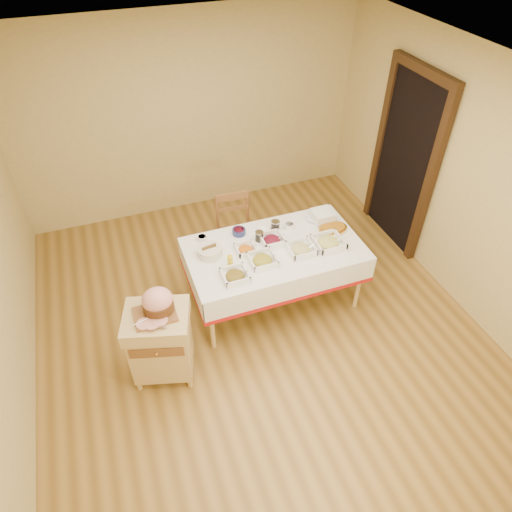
{
  "coord_description": "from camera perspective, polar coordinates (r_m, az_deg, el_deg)",
  "views": [
    {
      "loc": [
        -1.13,
        -3.03,
        3.79
      ],
      "look_at": [
        0.06,
        0.2,
        0.8
      ],
      "focal_mm": 32.0,
      "sensor_mm": 36.0,
      "label": 1
    }
  ],
  "objects": [
    {
      "name": "serving_dish_c",
      "position": [
        4.67,
        5.65,
        0.88
      ],
      "size": [
        0.27,
        0.27,
        0.11
      ],
      "color": "white",
      "rests_on": "dining_table"
    },
    {
      "name": "serving_dish_b",
      "position": [
        4.52,
        0.81,
        -0.5
      ],
      "size": [
        0.26,
        0.26,
        0.11
      ],
      "color": "white",
      "rests_on": "dining_table"
    },
    {
      "name": "butcher_cart",
      "position": [
        4.34,
        -11.83,
        -10.32
      ],
      "size": [
        0.68,
        0.62,
        0.81
      ],
      "color": "tan",
      "rests_on": "ground"
    },
    {
      "name": "serving_dish_f",
      "position": [
        4.76,
        2.02,
        2.04
      ],
      "size": [
        0.25,
        0.24,
        0.11
      ],
      "color": "white",
      "rests_on": "dining_table"
    },
    {
      "name": "ham_on_board",
      "position": [
        4.02,
        -12.25,
        -5.78
      ],
      "size": [
        0.38,
        0.36,
        0.25
      ],
      "color": "brown",
      "rests_on": "butcher_cart"
    },
    {
      "name": "bowl_small_imported",
      "position": [
        5.12,
        7.19,
        4.68
      ],
      "size": [
        0.22,
        0.22,
        0.05
      ],
      "primitive_type": "imported",
      "rotation": [
        0.0,
        0.0,
        -0.4
      ],
      "color": "white",
      "rests_on": "dining_table"
    },
    {
      "name": "bread_basket",
      "position": [
        4.62,
        -5.83,
        0.58
      ],
      "size": [
        0.25,
        0.25,
        0.11
      ],
      "color": "silver",
      "rests_on": "dining_table"
    },
    {
      "name": "preserve_jar_right",
      "position": [
        4.92,
        2.43,
        3.74
      ],
      "size": [
        0.1,
        0.1,
        0.12
      ],
      "color": "silver",
      "rests_on": "dining_table"
    },
    {
      "name": "serving_dish_a",
      "position": [
        4.36,
        -2.62,
        -2.46
      ],
      "size": [
        0.25,
        0.25,
        0.11
      ],
      "color": "white",
      "rests_on": "dining_table"
    },
    {
      "name": "small_bowl_right",
      "position": [
        4.98,
        4.19,
        3.81
      ],
      "size": [
        0.11,
        0.11,
        0.05
      ],
      "color": "white",
      "rests_on": "dining_table"
    },
    {
      "name": "bowl_white_imported",
      "position": [
        4.91,
        0.98,
        3.18
      ],
      "size": [
        0.17,
        0.17,
        0.04
      ],
      "primitive_type": "imported",
      "rotation": [
        0.0,
        0.0,
        -0.25
      ],
      "color": "white",
      "rests_on": "dining_table"
    },
    {
      "name": "serving_dish_d",
      "position": [
        4.79,
        9.04,
        1.7
      ],
      "size": [
        0.3,
        0.3,
        0.11
      ],
      "color": "white",
      "rests_on": "dining_table"
    },
    {
      "name": "doorway",
      "position": [
        5.8,
        18.15,
        11.42
      ],
      "size": [
        0.09,
        1.1,
        2.2
      ],
      "color": "black",
      "rests_on": "ground"
    },
    {
      "name": "dining_chair",
      "position": [
        5.37,
        -2.5,
        2.99
      ],
      "size": [
        0.45,
        0.43,
        0.94
      ],
      "color": "brown",
      "rests_on": "ground"
    },
    {
      "name": "small_bowl_mid",
      "position": [
        4.88,
        -2.15,
        3.1
      ],
      "size": [
        0.14,
        0.14,
        0.06
      ],
      "color": "navy",
      "rests_on": "dining_table"
    },
    {
      "name": "room_shell",
      "position": [
        4.08,
        0.18,
        3.36
      ],
      "size": [
        5.0,
        5.0,
        5.0
      ],
      "color": "olive",
      "rests_on": "ground"
    },
    {
      "name": "small_bowl_left",
      "position": [
        4.83,
        -6.75,
        2.27
      ],
      "size": [
        0.11,
        0.11,
        0.05
      ],
      "color": "white",
      "rests_on": "dining_table"
    },
    {
      "name": "plate_stack",
      "position": [
        5.11,
        8.3,
        4.96
      ],
      "size": [
        0.22,
        0.22,
        0.12
      ],
      "color": "white",
      "rests_on": "dining_table"
    },
    {
      "name": "brass_platter",
      "position": [
        5.01,
        9.56,
        3.43
      ],
      "size": [
        0.32,
        0.23,
        0.04
      ],
      "color": "gold",
      "rests_on": "dining_table"
    },
    {
      "name": "serving_dish_e",
      "position": [
        4.65,
        -1.31,
        0.84
      ],
      "size": [
        0.21,
        0.2,
        0.09
      ],
      "color": "white",
      "rests_on": "dining_table"
    },
    {
      "name": "mustard_bottle",
      "position": [
        4.46,
        -3.26,
        -0.61
      ],
      "size": [
        0.05,
        0.05,
        0.17
      ],
      "color": "yellow",
      "rests_on": "dining_table"
    },
    {
      "name": "preserve_jar_left",
      "position": [
        4.78,
        0.41,
        2.43
      ],
      "size": [
        0.09,
        0.09,
        0.11
      ],
      "color": "silver",
      "rests_on": "dining_table"
    },
    {
      "name": "dining_table",
      "position": [
        4.82,
        2.27,
        -0.46
      ],
      "size": [
        1.82,
        1.02,
        0.76
      ],
      "color": "tan",
      "rests_on": "ground"
    }
  ]
}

